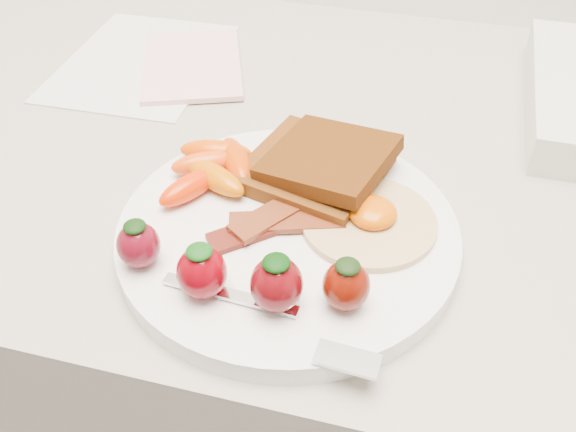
# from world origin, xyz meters

# --- Properties ---
(counter) EXTENTS (2.00, 0.60, 0.90)m
(counter) POSITION_xyz_m (0.00, 1.70, 0.45)
(counter) COLOR gray
(counter) RESTS_ON ground
(plate) EXTENTS (0.27, 0.27, 0.02)m
(plate) POSITION_xyz_m (-0.03, 1.55, 0.91)
(plate) COLOR white
(plate) RESTS_ON counter
(toast_lower) EXTENTS (0.13, 0.13, 0.01)m
(toast_lower) POSITION_xyz_m (-0.02, 1.62, 0.93)
(toast_lower) COLOR #421C04
(toast_lower) RESTS_ON plate
(toast_upper) EXTENTS (0.12, 0.12, 0.02)m
(toast_upper) POSITION_xyz_m (-0.01, 1.62, 0.94)
(toast_upper) COLOR black
(toast_upper) RESTS_ON toast_lower
(fried_egg) EXTENTS (0.12, 0.12, 0.02)m
(fried_egg) POSITION_xyz_m (0.03, 1.57, 0.92)
(fried_egg) COLOR beige
(fried_egg) RESTS_ON plate
(bacon_strips) EXTENTS (0.10, 0.10, 0.01)m
(bacon_strips) POSITION_xyz_m (-0.04, 1.55, 0.92)
(bacon_strips) COLOR #430305
(bacon_strips) RESTS_ON plate
(baby_carrots) EXTENTS (0.08, 0.11, 0.02)m
(baby_carrots) POSITION_xyz_m (-0.10, 1.59, 0.93)
(baby_carrots) COLOR #E1480D
(baby_carrots) RESTS_ON plate
(strawberries) EXTENTS (0.19, 0.05, 0.04)m
(strawberries) POSITION_xyz_m (-0.04, 1.47, 0.94)
(strawberries) COLOR #5B0815
(strawberries) RESTS_ON plate
(fork) EXTENTS (0.16, 0.05, 0.00)m
(fork) POSITION_xyz_m (-0.01, 1.45, 0.92)
(fork) COLOR silver
(fork) RESTS_ON plate
(paper_sheet) EXTENTS (0.17, 0.23, 0.00)m
(paper_sheet) POSITION_xyz_m (-0.27, 1.79, 0.90)
(paper_sheet) COLOR silver
(paper_sheet) RESTS_ON counter
(notepad) EXTENTS (0.16, 0.18, 0.01)m
(notepad) POSITION_xyz_m (-0.20, 1.80, 0.91)
(notepad) COLOR beige
(notepad) RESTS_ON paper_sheet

